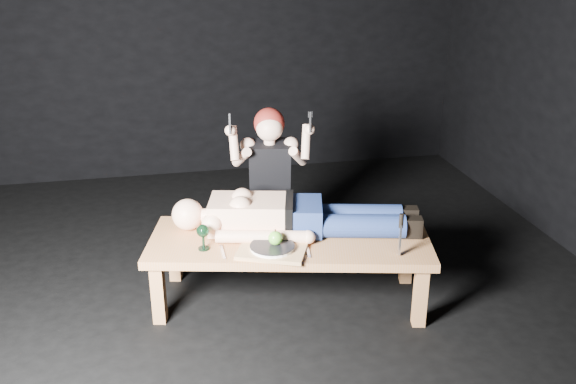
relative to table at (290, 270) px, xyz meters
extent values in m
plane|color=black|center=(-0.26, 0.13, -0.23)|extent=(5.00, 5.00, 0.00)
plane|color=black|center=(-0.26, 2.63, 1.27)|extent=(5.00, 0.00, 5.00)
cube|color=#A5734B|center=(0.00, 0.00, 0.00)|extent=(1.88, 1.05, 0.45)
cube|color=tan|center=(-0.14, -0.16, 0.24)|extent=(0.48, 0.42, 0.02)
cylinder|color=white|center=(-0.14, -0.16, 0.26)|extent=(0.35, 0.35, 0.02)
sphere|color=#56A227|center=(-0.12, -0.15, 0.31)|extent=(0.09, 0.09, 0.09)
cube|color=#B2B2B7|center=(-0.44, -0.10, 0.23)|extent=(0.02, 0.19, 0.01)
cube|color=#B2B2B7|center=(0.07, -0.19, 0.23)|extent=(0.04, 0.19, 0.01)
cube|color=#B2B2B7|center=(0.03, -0.09, 0.23)|extent=(0.07, 0.19, 0.01)
camera|label=1|loc=(-0.75, -3.55, 2.00)|focal=39.62mm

